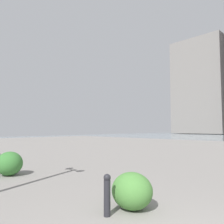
# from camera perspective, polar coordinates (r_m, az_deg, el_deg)

# --- Properties ---
(building_annex) EXTENTS (15.04, 12.90, 27.90)m
(building_annex) POSITION_cam_1_polar(r_m,az_deg,el_deg) (75.42, 21.91, 5.69)
(building_annex) COLOR gray
(building_annex) RESTS_ON ground
(bollard_near) EXTENTS (0.13, 0.13, 0.74)m
(bollard_near) POSITION_cam_1_polar(r_m,az_deg,el_deg) (4.30, -1.24, -19.89)
(bollard_near) COLOR #232328
(bollard_near) RESTS_ON ground
(shrub_low) EXTENTS (0.92, 0.83, 0.78)m
(shrub_low) POSITION_cam_1_polar(r_m,az_deg,el_deg) (8.39, -24.38, -11.71)
(shrub_low) COLOR #387533
(shrub_low) RESTS_ON ground
(shrub_round) EXTENTS (0.83, 0.74, 0.70)m
(shrub_round) POSITION_cam_1_polar(r_m,az_deg,el_deg) (4.65, 5.03, -19.10)
(shrub_round) COLOR #477F38
(shrub_round) RESTS_ON ground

